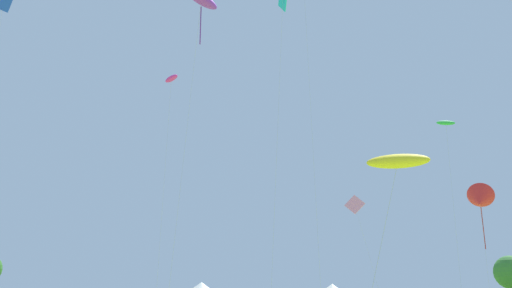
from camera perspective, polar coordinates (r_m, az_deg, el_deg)
name	(u,v)px	position (r m, az deg, el deg)	size (l,w,h in m)	color
kite_magenta_parafoil	(171,79)	(55.75, -8.99, 6.82)	(1.97, 2.27, 23.25)	#E02DA3
kite_yellow_parafoil	(398,161)	(22.31, 14.87, -1.79)	(3.42, 1.72, 7.26)	yellow
kite_red_delta	(480,200)	(61.90, 22.72, -5.48)	(4.29, 4.52, 13.20)	red
kite_pink_diamond	(355,205)	(63.93, 10.47, -6.41)	(3.58, 1.75, 12.97)	pink
kite_green_parafoil	(446,123)	(60.77, 19.54, 2.08)	(2.17, 2.87, 19.68)	green
kite_cyan_diamond	(283,0)	(48.93, 2.87, 15.01)	(1.76, 3.04, 28.30)	#1EB7CC
tree_distant_right	(511,272)	(75.79, 25.47, -12.24)	(4.14, 4.14, 6.38)	brown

